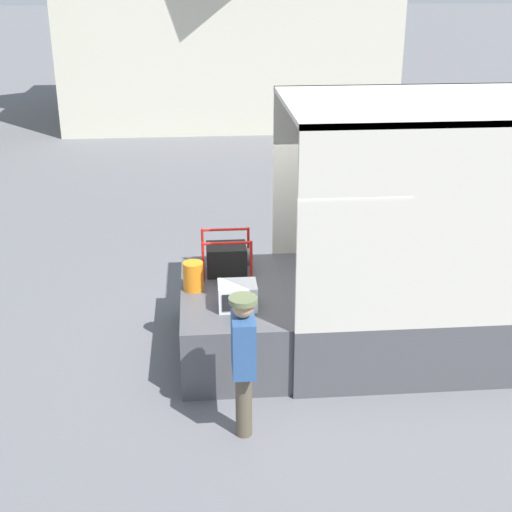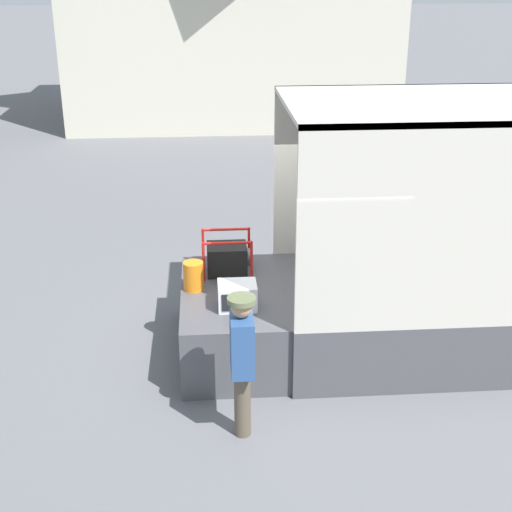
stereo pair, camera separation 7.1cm
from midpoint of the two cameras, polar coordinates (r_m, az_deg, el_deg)
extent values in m
plane|color=slate|center=(9.70, 2.25, -7.32)|extent=(160.00, 160.00, 0.00)
cube|color=#4C4C51|center=(10.00, 15.69, -4.36)|extent=(4.65, 2.47, 0.88)
cube|color=beige|center=(10.48, 14.50, 6.67)|extent=(4.65, 0.06, 2.40)
cube|color=beige|center=(8.35, 19.53, 2.02)|extent=(4.65, 0.06, 2.40)
cube|color=beige|center=(9.13, 17.57, 11.61)|extent=(4.65, 2.47, 0.06)
cylinder|color=silver|center=(9.54, 15.02, -1.52)|extent=(0.28, 0.28, 0.36)
cube|color=olive|center=(10.27, 12.94, 0.26)|extent=(0.44, 0.32, 0.30)
cube|color=#2D7F33|center=(8.86, 14.85, -3.46)|extent=(0.44, 0.32, 0.34)
cube|color=#4C4C51|center=(9.44, -1.70, -5.15)|extent=(1.32, 2.35, 0.88)
cube|color=white|center=(8.72, -1.27, -3.18)|extent=(0.47, 0.38, 0.32)
cube|color=black|center=(8.54, -1.51, -3.75)|extent=(0.30, 0.01, 0.22)
cube|color=black|center=(9.67, -2.13, -0.25)|extent=(0.54, 0.44, 0.40)
cylinder|color=slate|center=(9.67, -0.86, -0.10)|extent=(0.20, 0.24, 0.24)
cylinder|color=red|center=(9.40, -4.00, -0.47)|extent=(0.04, 0.04, 0.55)
cylinder|color=red|center=(9.42, -0.15, -0.36)|extent=(0.04, 0.04, 0.55)
cylinder|color=red|center=(9.87, -4.04, 0.69)|extent=(0.04, 0.04, 0.55)
cylinder|color=red|center=(9.89, -0.36, 0.79)|extent=(0.04, 0.04, 0.55)
cylinder|color=red|center=(9.31, -2.09, 1.04)|extent=(0.63, 0.04, 0.04)
cylinder|color=red|center=(9.79, -2.22, 2.14)|extent=(0.63, 0.04, 0.04)
cylinder|color=orange|center=(9.21, -4.80, -1.60)|extent=(0.26, 0.26, 0.38)
cylinder|color=brown|center=(7.87, -0.83, -11.65)|extent=(0.18, 0.18, 0.81)
cube|color=#2D5189|center=(7.49, -0.86, -7.07)|extent=(0.24, 0.44, 0.64)
sphere|color=tan|center=(7.28, -0.88, -4.12)|extent=(0.22, 0.22, 0.22)
cylinder|color=#606B47|center=(7.25, -0.88, -3.53)|extent=(0.30, 0.30, 0.06)
cube|color=beige|center=(24.40, -2.00, 17.87)|extent=(9.99, 6.82, 5.65)
camera|label=1|loc=(0.04, -89.77, 0.10)|focal=50.00mm
camera|label=2|loc=(0.04, 90.23, -0.10)|focal=50.00mm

